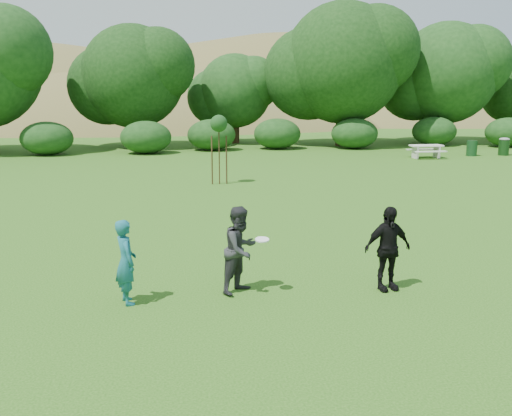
{
  "coord_description": "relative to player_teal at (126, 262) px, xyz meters",
  "views": [
    {
      "loc": [
        -2.13,
        -10.16,
        3.91
      ],
      "look_at": [
        0.0,
        3.0,
        1.1
      ],
      "focal_mm": 40.0,
      "sensor_mm": 36.0,
      "label": 1
    }
  ],
  "objects": [
    {
      "name": "ground",
      "position": [
        2.89,
        -0.09,
        -0.79
      ],
      "size": [
        120.0,
        120.0,
        0.0
      ],
      "primitive_type": "plane",
      "color": "#19470C",
      "rests_on": "ground"
    },
    {
      "name": "player_teal",
      "position": [
        0.0,
        0.0,
        0.0
      ],
      "size": [
        0.54,
        0.67,
        1.59
      ],
      "primitive_type": "imported",
      "rotation": [
        0.0,
        0.0,
        1.89
      ],
      "color": "#175B68",
      "rests_on": "ground"
    },
    {
      "name": "player_grey",
      "position": [
        2.16,
        0.26,
        0.06
      ],
      "size": [
        1.05,
        1.04,
        1.71
      ],
      "primitive_type": "imported",
      "rotation": [
        0.0,
        0.0,
        0.77
      ],
      "color": "#2A2A2D",
      "rests_on": "ground"
    },
    {
      "name": "player_black",
      "position": [
        5.01,
        -0.08,
        0.05
      ],
      "size": [
        1.04,
        0.56,
        1.68
      ],
      "primitive_type": "imported",
      "rotation": [
        0.0,
        0.0,
        0.16
      ],
      "color": "black",
      "rests_on": "ground"
    },
    {
      "name": "trash_can_near",
      "position": [
        18.62,
        20.75,
        -0.34
      ],
      "size": [
        0.6,
        0.6,
        0.9
      ],
      "primitive_type": "cylinder",
      "color": "#163E1D",
      "rests_on": "ground"
    },
    {
      "name": "frisbee",
      "position": [
        2.54,
        0.06,
        0.3
      ],
      "size": [
        0.27,
        0.27,
        0.06
      ],
      "color": "white",
      "rests_on": "ground"
    },
    {
      "name": "sapling",
      "position": [
        2.99,
        13.09,
        1.63
      ],
      "size": [
        0.7,
        0.7,
        2.85
      ],
      "color": "#392716",
      "rests_on": "ground"
    },
    {
      "name": "picnic_table",
      "position": [
        15.45,
        20.09,
        -0.27
      ],
      "size": [
        1.8,
        1.48,
        0.76
      ],
      "color": "silver",
      "rests_on": "ground"
    },
    {
      "name": "trash_can_lidded",
      "position": [
        20.65,
        20.72,
        -0.25
      ],
      "size": [
        0.6,
        0.6,
        1.05
      ],
      "color": "#133312",
      "rests_on": "ground"
    },
    {
      "name": "hillside",
      "position": [
        2.33,
        68.36,
        -12.76
      ],
      "size": [
        150.0,
        72.0,
        52.0
      ],
      "color": "olive",
      "rests_on": "ground"
    },
    {
      "name": "tree_row",
      "position": [
        6.11,
        28.59,
        4.08
      ],
      "size": [
        53.92,
        10.38,
        9.62
      ],
      "color": "#3A2616",
      "rests_on": "ground"
    }
  ]
}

